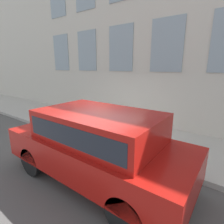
{
  "coord_description": "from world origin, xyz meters",
  "views": [
    {
      "loc": [
        -4.07,
        -3.63,
        2.66
      ],
      "look_at": [
        0.55,
        -0.22,
        1.18
      ],
      "focal_mm": 28.0,
      "sensor_mm": 36.0,
      "label": 1
    }
  ],
  "objects": [
    {
      "name": "person",
      "position": [
        0.72,
        0.03,
        0.86
      ],
      "size": [
        0.29,
        0.19,
        1.19
      ],
      "rotation": [
        0.0,
        0.0,
        -0.26
      ],
      "color": "#998466",
      "rests_on": "sidewalk"
    },
    {
      "name": "parked_truck_red_near",
      "position": [
        -1.24,
        -1.1,
        0.98
      ],
      "size": [
        1.92,
        4.48,
        1.71
      ],
      "color": "black",
      "rests_on": "ground_plane"
    },
    {
      "name": "building_facade",
      "position": [
        3.14,
        0.0,
        4.64
      ],
      "size": [
        0.33,
        40.0,
        9.27
      ],
      "color": "beige",
      "rests_on": "ground_plane"
    },
    {
      "name": "sidewalk",
      "position": [
        1.49,
        0.0,
        0.07
      ],
      "size": [
        2.99,
        60.0,
        0.14
      ],
      "color": "#B2ADA3",
      "rests_on": "ground_plane"
    },
    {
      "name": "fire_hydrant",
      "position": [
        0.38,
        -0.47,
        0.58
      ],
      "size": [
        0.32,
        0.44,
        0.85
      ],
      "color": "#2D7260",
      "rests_on": "sidewalk"
    },
    {
      "name": "ground_plane",
      "position": [
        0.0,
        0.0,
        0.0
      ],
      "size": [
        80.0,
        80.0,
        0.0
      ],
      "primitive_type": "plane",
      "color": "#514F4C"
    }
  ]
}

